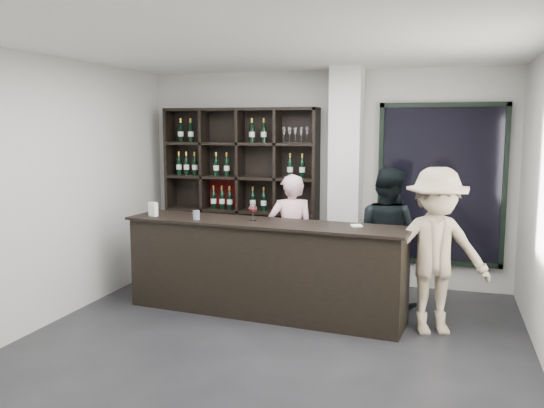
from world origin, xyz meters
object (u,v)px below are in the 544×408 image
(tasting_counter, at_px, (263,268))
(taster_pink, at_px, (291,236))
(taster_black, at_px, (386,237))
(wine_shelf, at_px, (241,194))
(customer, at_px, (436,251))

(tasting_counter, xyz_separation_m, taster_pink, (0.13, 0.75, 0.24))
(taster_black, bearing_deg, taster_pink, 20.81)
(wine_shelf, distance_m, customer, 3.10)
(tasting_counter, distance_m, customer, 1.91)
(tasting_counter, height_order, taster_black, taster_black)
(tasting_counter, height_order, taster_pink, taster_pink)
(wine_shelf, distance_m, tasting_counter, 1.79)
(tasting_counter, height_order, customer, customer)
(taster_black, xyz_separation_m, customer, (0.58, -0.80, 0.03))
(wine_shelf, xyz_separation_m, taster_black, (2.10, -0.72, -0.36))
(tasting_counter, relative_size, taster_pink, 2.10)
(wine_shelf, bearing_deg, taster_black, -18.80)
(tasting_counter, bearing_deg, wine_shelf, 124.22)
(wine_shelf, height_order, taster_pink, wine_shelf)
(wine_shelf, relative_size, taster_black, 1.44)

